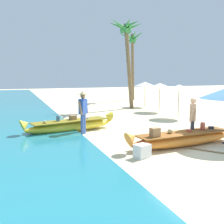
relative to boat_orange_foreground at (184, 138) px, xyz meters
name	(u,v)px	position (x,y,z in m)	size (l,w,h in m)	color
ground_plane	(191,142)	(0.58, 0.32, -0.27)	(80.00, 80.00, 0.00)	beige
boat_orange_foreground	(184,138)	(0.00, 0.00, 0.00)	(4.65, 1.16, 0.78)	orange
boat_yellow_midground	(70,125)	(-3.25, 3.70, 0.01)	(4.31, 1.65, 0.81)	yellow
person_vendor_hatted	(83,109)	(-2.82, 3.09, 0.78)	(0.54, 0.52, 1.81)	#3D5BA8
person_tourist_customer	(193,117)	(0.63, 0.38, 0.66)	(0.50, 0.56, 1.65)	#333842
parasol_row_0	(179,87)	(3.36, 5.27, 1.48)	(1.60, 1.60, 1.91)	#8E6B47
parasol_row_1	(160,85)	(3.71, 8.00, 1.48)	(1.60, 1.60, 1.91)	#8E6B47
parasol_row_2	(145,84)	(4.05, 10.79, 1.48)	(1.60, 1.60, 1.91)	#8E6B47
palm_tree_tall_inland	(132,44)	(5.32, 16.07, 5.04)	(2.49, 2.68, 6.59)	brown
palm_tree_leaning_seaward	(126,36)	(2.21, 10.19, 4.91)	(2.86, 2.66, 6.32)	brown
cooler_box	(142,151)	(-1.98, -0.70, -0.07)	(0.46, 0.35, 0.41)	silver
paddle	(220,152)	(0.52, -1.19, -0.24)	(1.23, 1.58, 0.05)	#8E6B47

